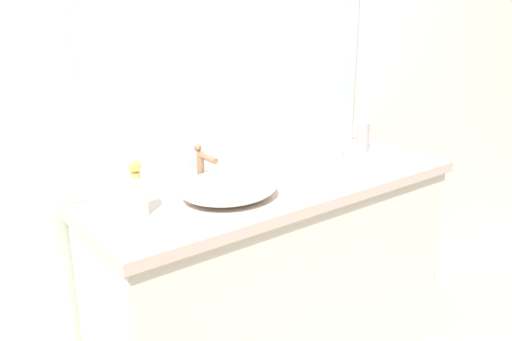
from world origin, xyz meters
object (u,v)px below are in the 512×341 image
lotion_bottle (363,135)px  tissue_box (324,144)px  soap_dispenser (137,193)px  candle_jar (312,169)px  sink_basin (229,187)px

lotion_bottle → tissue_box: size_ratio=0.97×
soap_dispenser → candle_jar: soap_dispenser is taller
sink_basin → candle_jar: 0.44m
sink_basin → candle_jar: size_ratio=6.71×
soap_dispenser → tissue_box: 0.95m
candle_jar → soap_dispenser: bearing=178.1°
lotion_bottle → tissue_box: bearing=177.0°
soap_dispenser → tissue_box: (0.95, 0.08, -0.01)m
sink_basin → tissue_box: tissue_box is taller
tissue_box → candle_jar: 0.21m
soap_dispenser → candle_jar: (0.78, -0.03, -0.07)m
sink_basin → tissue_box: bearing=12.5°
candle_jar → sink_basin: bearing=-176.5°
tissue_box → candle_jar: bearing=-147.2°
sink_basin → candle_jar: sink_basin is taller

